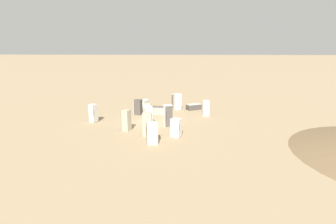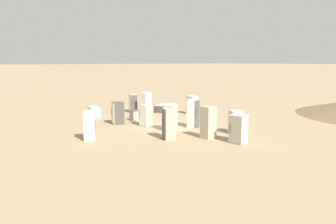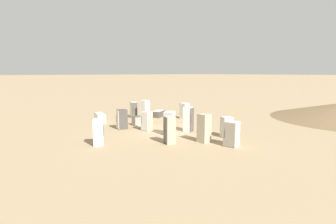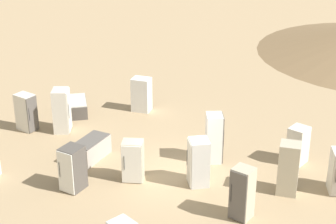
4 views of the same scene
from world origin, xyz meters
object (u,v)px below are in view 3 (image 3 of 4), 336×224
object	(u,v)px
discarded_fridge_4	(158,114)
discarded_fridge_6	(98,132)
discarded_fridge_2	(147,121)
discarded_fridge_8	(170,130)
discarded_fridge_0	(185,111)
discarded_fridge_5	(204,128)
discarded_fridge_7	(188,119)
discarded_fridge_9	(134,110)
discarded_fridge_14	(142,120)
discarded_fridge_11	(145,110)
discarded_fridge_13	(227,127)
discarded_fridge_1	(232,134)
discarded_fridge_10	(169,123)
discarded_fridge_12	(122,119)
discarded_fridge_3	(100,118)

from	to	relation	value
discarded_fridge_4	discarded_fridge_6	xyz separation A→B (m)	(-6.45, 8.95, 0.52)
discarded_fridge_2	discarded_fridge_8	distance (m)	4.15
discarded_fridge_0	discarded_fridge_5	world-z (taller)	discarded_fridge_5
discarded_fridge_6	discarded_fridge_7	world-z (taller)	discarded_fridge_7
discarded_fridge_0	discarded_fridge_2	world-z (taller)	discarded_fridge_0
discarded_fridge_8	discarded_fridge_9	size ratio (longest dim) A/B	1.10
discarded_fridge_14	discarded_fridge_11	bearing A→B (deg)	148.91
discarded_fridge_8	discarded_fridge_13	bearing A→B (deg)	-88.49
discarded_fridge_1	discarded_fridge_14	world-z (taller)	discarded_fridge_1
discarded_fridge_10	discarded_fridge_13	world-z (taller)	discarded_fridge_10
discarded_fridge_10	discarded_fridge_0	bearing A→B (deg)	9.81
discarded_fridge_12	discarded_fridge_14	world-z (taller)	discarded_fridge_12
discarded_fridge_2	discarded_fridge_0	bearing A→B (deg)	-84.77
discarded_fridge_12	discarded_fridge_13	xyz separation A→B (m)	(-6.71, -4.56, -0.07)
discarded_fridge_9	discarded_fridge_10	distance (m)	8.07
discarded_fridge_3	discarded_fridge_0	bearing A→B (deg)	-13.79
discarded_fridge_2	discarded_fridge_11	distance (m)	4.99
discarded_fridge_9	discarded_fridge_5	bearing A→B (deg)	98.45
discarded_fridge_7	discarded_fridge_8	bearing A→B (deg)	6.98
discarded_fridge_7	discarded_fridge_14	distance (m)	4.57
discarded_fridge_6	discarded_fridge_11	distance (m)	9.39
discarded_fridge_1	discarded_fridge_5	distance (m)	1.79
discarded_fridge_3	discarded_fridge_10	size ratio (longest dim) A/B	1.23
discarded_fridge_3	discarded_fridge_8	bearing A→B (deg)	-74.78
discarded_fridge_8	discarded_fridge_10	bearing A→B (deg)	-21.52
discarded_fridge_7	discarded_fridge_12	world-z (taller)	discarded_fridge_7
discarded_fridge_2	discarded_fridge_13	size ratio (longest dim) A/B	1.03
discarded_fridge_1	discarded_fridge_2	bearing A→B (deg)	-2.03
discarded_fridge_12	discarded_fridge_9	bearing A→B (deg)	-30.16
discarded_fridge_12	discarded_fridge_1	bearing A→B (deg)	-150.78
discarded_fridge_3	discarded_fridge_4	size ratio (longest dim) A/B	1.14
discarded_fridge_6	discarded_fridge_2	bearing A→B (deg)	138.37
discarded_fridge_3	discarded_fridge_5	distance (m)	10.95
discarded_fridge_5	discarded_fridge_14	xyz separation A→B (m)	(7.20, 0.24, -0.52)
discarded_fridge_8	discarded_fridge_14	xyz separation A→B (m)	(6.14, -1.73, -0.47)
discarded_fridge_9	discarded_fridge_13	world-z (taller)	discarded_fridge_9
discarded_fridge_5	discarded_fridge_10	distance (m)	2.98
discarded_fridge_10	discarded_fridge_13	size ratio (longest dim) A/B	1.18
discarded_fridge_2	discarded_fridge_5	size ratio (longest dim) A/B	0.80
discarded_fridge_1	discarded_fridge_11	world-z (taller)	discarded_fridge_11
discarded_fridge_9	discarded_fridge_12	bearing A→B (deg)	64.37
discarded_fridge_6	discarded_fridge_9	size ratio (longest dim) A/B	1.07
discarded_fridge_6	discarded_fridge_10	distance (m)	5.14
discarded_fridge_12	discarded_fridge_13	bearing A→B (deg)	-136.43
discarded_fridge_6	discarded_fridge_8	bearing A→B (deg)	85.90
discarded_fridge_9	discarded_fridge_12	size ratio (longest dim) A/B	1.00
discarded_fridge_14	discarded_fridge_13	bearing A→B (deg)	25.00
discarded_fridge_13	discarded_fridge_8	bearing A→B (deg)	-84.66
discarded_fridge_2	discarded_fridge_8	world-z (taller)	discarded_fridge_8
discarded_fridge_4	discarded_fridge_6	distance (m)	11.04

